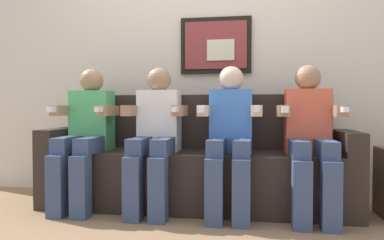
{
  "coord_description": "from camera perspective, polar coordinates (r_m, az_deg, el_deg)",
  "views": [
    {
      "loc": [
        0.43,
        -2.54,
        0.79
      ],
      "look_at": [
        0.0,
        0.15,
        0.7
      ],
      "focal_mm": 34.06,
      "sensor_mm": 36.0,
      "label": 1
    }
  ],
  "objects": [
    {
      "name": "ground_plane",
      "position": [
        2.69,
        -0.52,
        -15.16
      ],
      "size": [
        6.27,
        6.27,
        0.0
      ],
      "primitive_type": "plane",
      "color": "#8C6B4C"
    },
    {
      "name": "back_wall_assembly",
      "position": [
        3.37,
        1.73,
        10.61
      ],
      "size": [
        4.82,
        0.1,
        2.6
      ],
      "color": "beige",
      "rests_on": "ground_plane"
    },
    {
      "name": "couch",
      "position": [
        2.94,
        0.55,
        -7.47
      ],
      "size": [
        2.42,
        0.58,
        0.9
      ],
      "color": "#2D231E",
      "rests_on": "ground_plane"
    },
    {
      "name": "person_leftmost",
      "position": [
        2.99,
        -16.33,
        -1.71
      ],
      "size": [
        0.46,
        0.56,
        1.11
      ],
      "color": "#4CB266",
      "rests_on": "ground_plane"
    },
    {
      "name": "person_left_center",
      "position": [
        2.8,
        -5.73,
        -1.9
      ],
      "size": [
        0.46,
        0.56,
        1.11
      ],
      "color": "white",
      "rests_on": "ground_plane"
    },
    {
      "name": "person_right_center",
      "position": [
        2.71,
        5.98,
        -2.01
      ],
      "size": [
        0.46,
        0.56,
        1.11
      ],
      "color": "#3F72CC",
      "rests_on": "ground_plane"
    },
    {
      "name": "person_rightmost",
      "position": [
        2.74,
        17.97,
        -2.05
      ],
      "size": [
        0.46,
        0.56,
        1.11
      ],
      "color": "#D8593F",
      "rests_on": "ground_plane"
    }
  ]
}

